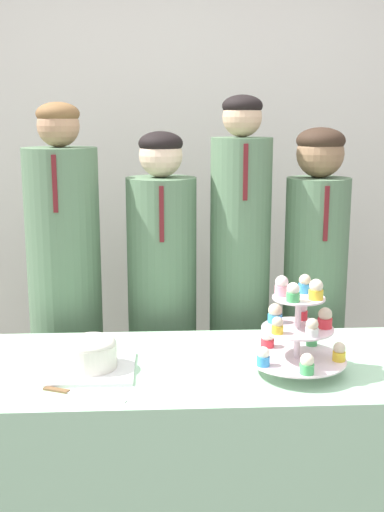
{
  "coord_description": "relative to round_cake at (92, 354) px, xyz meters",
  "views": [
    {
      "loc": [
        -0.16,
        -1.68,
        1.56
      ],
      "look_at": [
        -0.05,
        0.37,
        1.11
      ],
      "focal_mm": 45.0,
      "sensor_mm": 36.0,
      "label": 1
    }
  ],
  "objects": [
    {
      "name": "student_3",
      "position": [
        0.89,
        0.64,
        -0.06
      ],
      "size": [
        0.27,
        0.27,
        1.52
      ],
      "color": "#567556",
      "rests_on": "ground_plane"
    },
    {
      "name": "round_cake",
      "position": [
        0.0,
        0.0,
        0.0
      ],
      "size": [
        0.27,
        0.27,
        0.12
      ],
      "color": "white",
      "rests_on": "table"
    },
    {
      "name": "student_0",
      "position": [
        -0.17,
        0.64,
        -0.04
      ],
      "size": [
        0.3,
        0.31,
        1.62
      ],
      "color": "#567556",
      "rests_on": "ground_plane"
    },
    {
      "name": "student_2",
      "position": [
        0.56,
        0.64,
        -0.01
      ],
      "size": [
        0.25,
        0.26,
        1.65
      ],
      "color": "#567556",
      "rests_on": "ground_plane"
    },
    {
      "name": "table",
      "position": [
        0.38,
        0.04,
        -0.43
      ],
      "size": [
        1.73,
        0.68,
        0.75
      ],
      "color": "#A8DBB2",
      "rests_on": "ground_plane"
    },
    {
      "name": "wall_back",
      "position": [
        0.38,
        1.47,
        0.54
      ],
      "size": [
        9.0,
        0.06,
        2.7
      ],
      "color": "silver",
      "rests_on": "ground_plane"
    },
    {
      "name": "student_1",
      "position": [
        0.23,
        0.64,
        -0.09
      ],
      "size": [
        0.29,
        0.29,
        1.5
      ],
      "color": "#567556",
      "rests_on": "ground_plane"
    },
    {
      "name": "cupcake_stand",
      "position": [
        0.66,
        -0.06,
        0.09
      ],
      "size": [
        0.32,
        0.32,
        0.32
      ],
      "color": "silver",
      "rests_on": "table"
    },
    {
      "name": "cake_knife",
      "position": [
        -0.05,
        -0.18,
        -0.05
      ],
      "size": [
        0.26,
        0.12,
        0.01
      ],
      "rotation": [
        0.0,
        0.0,
        -0.4
      ],
      "color": "silver",
      "rests_on": "table"
    }
  ]
}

